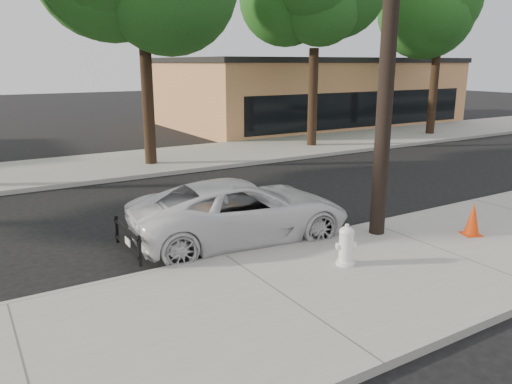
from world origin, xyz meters
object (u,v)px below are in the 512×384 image
Objects in this scene: utility_pole at (390,24)px; police_cruiser at (241,211)px; fire_hydrant at (346,246)px; traffic_cone at (473,219)px.

utility_pole reaches higher than police_cruiser.
police_cruiser is 6.56× the size of fire_hydrant.
fire_hydrant is 1.01× the size of traffic_cone.
fire_hydrant is at bearing -155.89° from police_cruiser.
utility_pole reaches higher than traffic_cone.
utility_pole is at bearing 51.26° from fire_hydrant.
police_cruiser is 6.61× the size of traffic_cone.
police_cruiser is 5.20m from traffic_cone.
utility_pole is 5.06m from police_cruiser.
police_cruiser is at bearing 129.53° from fire_hydrant.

